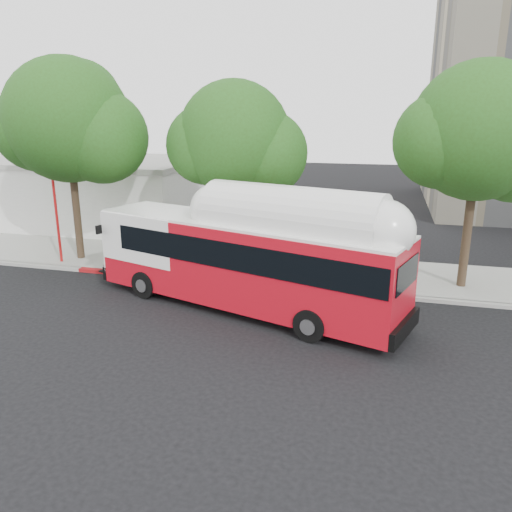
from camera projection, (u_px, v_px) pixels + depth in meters
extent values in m
plane|color=black|center=(214.00, 320.00, 17.90)|extent=(120.00, 120.00, 0.00)
cube|color=gray|center=(259.00, 266.00, 23.92)|extent=(60.00, 5.00, 0.15)
cube|color=gray|center=(244.00, 284.00, 21.51)|extent=(60.00, 0.30, 0.15)
cube|color=maroon|center=(179.00, 278.00, 22.23)|extent=(10.00, 0.32, 0.16)
cylinder|color=#2D2116|center=(76.00, 201.00, 24.36)|extent=(0.36, 0.36, 6.08)
sphere|color=#234B15|center=(67.00, 120.00, 23.31)|extent=(5.80, 5.80, 5.80)
sphere|color=#234B15|center=(102.00, 137.00, 23.32)|extent=(4.35, 4.35, 4.35)
cylinder|color=#2D2116|center=(235.00, 213.00, 22.97)|extent=(0.36, 0.36, 5.44)
sphere|color=#234B15|center=(234.00, 137.00, 22.04)|extent=(5.00, 5.00, 5.00)
sphere|color=#234B15|center=(265.00, 153.00, 22.08)|extent=(3.75, 3.75, 3.75)
cylinder|color=#2D2116|center=(468.00, 222.00, 20.32)|extent=(0.36, 0.36, 5.76)
sphere|color=#234B15|center=(479.00, 131.00, 19.33)|extent=(5.40, 5.40, 5.40)
cube|color=silver|center=(86.00, 192.00, 33.76)|extent=(16.00, 10.00, 4.00)
cube|color=gray|center=(83.00, 161.00, 33.19)|extent=(16.20, 10.20, 0.30)
cube|color=#B60C1A|center=(243.00, 262.00, 18.52)|extent=(12.34, 6.25, 2.93)
cube|color=black|center=(254.00, 248.00, 18.09)|extent=(11.21, 5.93, 0.96)
cube|color=white|center=(242.00, 223.00, 18.10)|extent=(12.32, 6.17, 0.10)
cube|color=white|center=(291.00, 222.00, 16.98)|extent=(6.78, 3.92, 0.56)
cube|color=black|center=(121.00, 267.00, 22.31)|extent=(1.33, 1.98, 0.06)
imported|color=navy|center=(120.00, 257.00, 22.18)|extent=(1.11, 1.84, 0.91)
cylinder|color=red|center=(57.00, 221.00, 23.94)|extent=(0.13, 0.13, 4.32)
cube|color=black|center=(52.00, 174.00, 23.32)|extent=(0.05, 0.43, 0.27)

